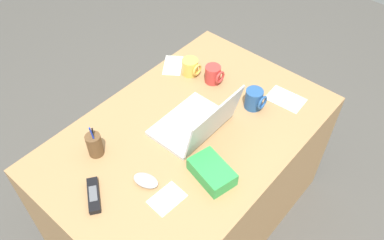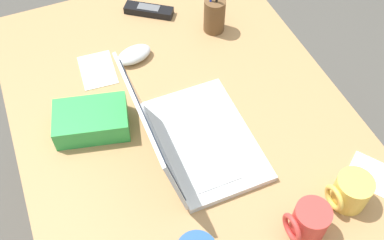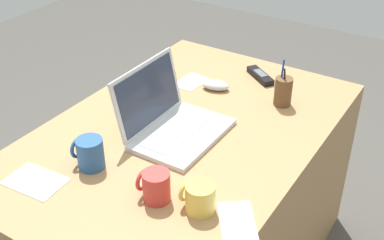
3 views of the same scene
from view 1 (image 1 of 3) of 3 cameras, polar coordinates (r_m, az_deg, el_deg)
ground_plane at (r=2.40m, az=-0.38°, el=-13.12°), size 6.00×6.00×0.00m
desk at (r=2.10m, az=-0.43°, el=-8.19°), size 1.35×0.89×0.72m
laptop at (r=1.78m, az=0.73°, el=-0.47°), size 0.35×0.28×0.23m
computer_mouse at (r=1.63m, az=-6.68°, el=-8.64°), size 0.09×0.12×0.04m
coffee_mug_white at (r=1.91m, az=8.97°, el=2.98°), size 0.08×0.10×0.10m
coffee_mug_tall at (r=2.03m, az=3.09°, el=6.57°), size 0.08×0.09×0.09m
coffee_mug_spare at (r=2.08m, az=-0.21°, el=7.64°), size 0.09×0.10×0.09m
cordless_phone at (r=1.64m, az=-13.98°, el=-10.47°), size 0.13×0.15×0.03m
pen_holder at (r=1.74m, az=-13.84°, el=-3.48°), size 0.07×0.07×0.18m
snack_bag at (r=1.63m, az=2.88°, el=-7.47°), size 0.16×0.21×0.06m
paper_note_near_laptop at (r=1.60m, az=-3.61°, el=-11.24°), size 0.15×0.11×0.00m
paper_note_left at (r=2.16m, az=-2.77°, el=7.86°), size 0.19×0.17×0.00m
paper_note_right at (r=2.01m, az=13.33°, el=2.96°), size 0.13×0.19×0.00m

